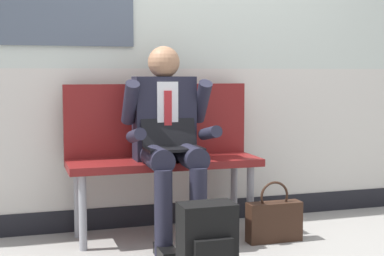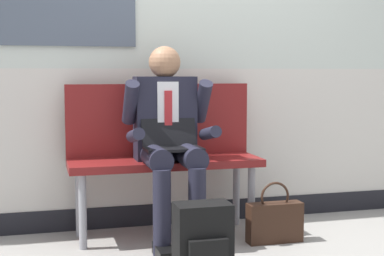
{
  "view_description": "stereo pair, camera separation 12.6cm",
  "coord_description": "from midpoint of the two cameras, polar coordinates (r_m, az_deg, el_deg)",
  "views": [
    {
      "loc": [
        -1.2,
        -3.2,
        1.1
      ],
      "look_at": [
        -0.13,
        0.24,
        0.75
      ],
      "focal_mm": 53.14,
      "sensor_mm": 36.0,
      "label": 1
    },
    {
      "loc": [
        -1.08,
        -3.24,
        1.1
      ],
      "look_at": [
        -0.13,
        0.24,
        0.75
      ],
      "focal_mm": 53.14,
      "sensor_mm": 36.0,
      "label": 2
    }
  ],
  "objects": [
    {
      "name": "bench_with_person",
      "position": [
        3.87,
        -4.04,
        -1.86
      ],
      "size": [
        1.28,
        0.42,
        1.02
      ],
      "color": "maroon",
      "rests_on": "ground"
    },
    {
      "name": "person_seated",
      "position": [
        3.66,
        -3.3,
        -0.88
      ],
      "size": [
        0.57,
        0.7,
        1.28
      ],
      "color": "#1E1E2D",
      "rests_on": "ground"
    },
    {
      "name": "station_wall",
      "position": [
        4.18,
        -1.57,
        11.17
      ],
      "size": [
        6.21,
        0.16,
        3.03
      ],
      "color": "beige",
      "rests_on": "ground"
    },
    {
      "name": "handbag",
      "position": [
        3.79,
        7.28,
        -9.18
      ],
      "size": [
        0.36,
        0.11,
        0.4
      ],
      "color": "#331E14",
      "rests_on": "ground"
    },
    {
      "name": "backpack",
      "position": [
        3.08,
        0.36,
        -11.42
      ],
      "size": [
        0.3,
        0.22,
        0.41
      ],
      "color": "black",
      "rests_on": "ground"
    },
    {
      "name": "ground_plane",
      "position": [
        3.59,
        2.17,
        -12.29
      ],
      "size": [
        18.0,
        18.0,
        0.0
      ],
      "primitive_type": "plane",
      "color": "gray"
    }
  ]
}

